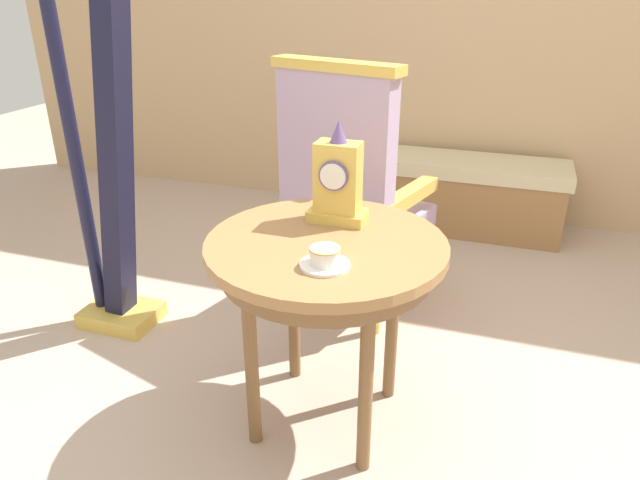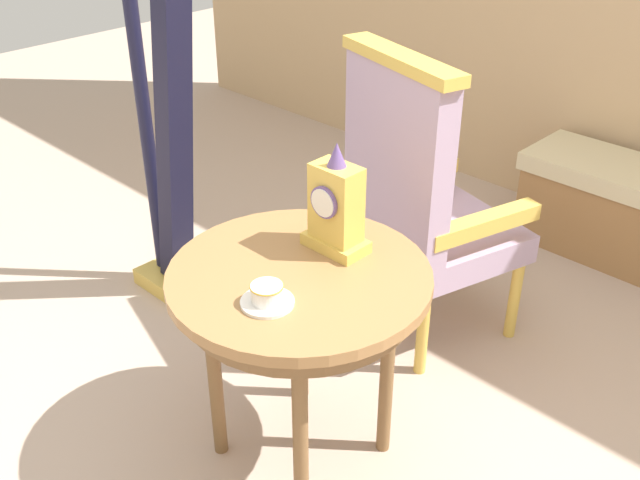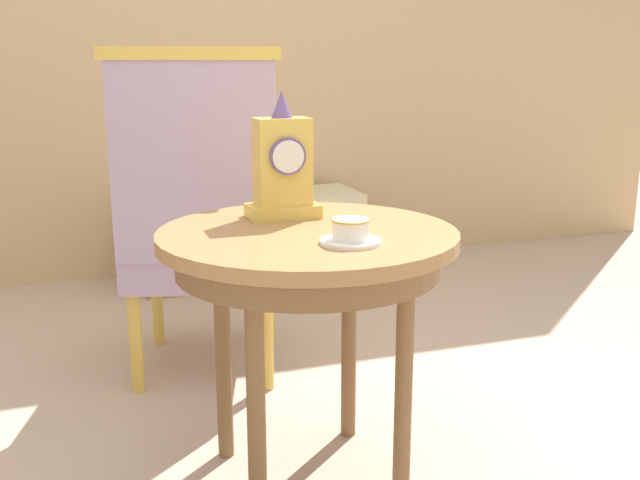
# 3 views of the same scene
# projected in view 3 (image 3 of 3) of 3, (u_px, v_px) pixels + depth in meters

# --- Properties ---
(side_table) EXTENTS (0.75, 0.75, 0.69)m
(side_table) POSITION_uv_depth(u_px,v_px,m) (308.00, 260.00, 1.86)
(side_table) COLOR #9E7042
(side_table) RESTS_ON ground
(teacup_left) EXTENTS (0.14, 0.14, 0.06)m
(teacup_left) POSITION_uv_depth(u_px,v_px,m) (351.00, 233.00, 1.70)
(teacup_left) COLOR white
(teacup_left) RESTS_ON side_table
(mantel_clock) EXTENTS (0.19, 0.11, 0.34)m
(mantel_clock) POSITION_uv_depth(u_px,v_px,m) (283.00, 168.00, 1.96)
(mantel_clock) COLOR gold
(mantel_clock) RESTS_ON side_table
(armchair) EXTENTS (0.67, 0.66, 1.14)m
(armchair) POSITION_uv_depth(u_px,v_px,m) (201.00, 214.00, 2.51)
(armchair) COLOR #B299B7
(armchair) RESTS_ON ground
(window_bench) EXTENTS (1.14, 0.40, 0.44)m
(window_bench) POSITION_uv_depth(u_px,v_px,m) (249.00, 237.00, 3.78)
(window_bench) COLOR beige
(window_bench) RESTS_ON ground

